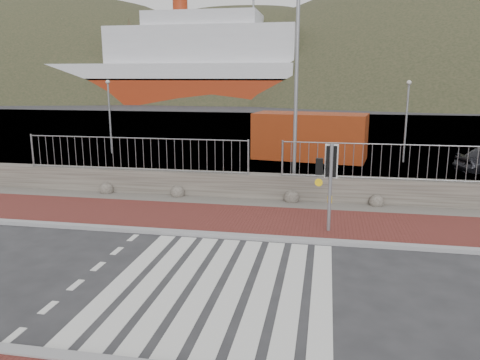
% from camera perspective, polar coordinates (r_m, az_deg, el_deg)
% --- Properties ---
extents(ground, '(220.00, 220.00, 0.00)m').
position_cam_1_polar(ground, '(10.04, -2.46, -12.82)').
color(ground, '#28282B').
rests_on(ground, ground).
extents(sidewalk_far, '(40.00, 3.00, 0.08)m').
position_cam_1_polar(sidewalk_far, '(14.15, 1.62, -5.00)').
color(sidewalk_far, maroon).
rests_on(sidewalk_far, ground).
extents(kerb_far, '(40.00, 0.25, 0.12)m').
position_cam_1_polar(kerb_far, '(12.74, 0.57, -6.95)').
color(kerb_far, gray).
rests_on(kerb_far, ground).
extents(zebra_crossing, '(4.62, 5.60, 0.01)m').
position_cam_1_polar(zebra_crossing, '(10.04, -2.47, -12.79)').
color(zebra_crossing, silver).
rests_on(zebra_crossing, ground).
extents(gravel_strip, '(40.00, 1.50, 0.06)m').
position_cam_1_polar(gravel_strip, '(16.05, 2.73, -2.92)').
color(gravel_strip, '#59544C').
rests_on(gravel_strip, ground).
extents(stone_wall, '(40.00, 0.60, 0.90)m').
position_cam_1_polar(stone_wall, '(16.72, 3.12, -0.81)').
color(stone_wall, '#4E4840').
rests_on(stone_wall, ground).
extents(railing, '(18.07, 0.07, 1.22)m').
position_cam_1_polar(railing, '(16.31, 3.10, 3.76)').
color(railing, gray).
rests_on(railing, stone_wall).
extents(quay, '(120.00, 40.00, 0.50)m').
position_cam_1_polar(quay, '(37.05, 7.26, 5.74)').
color(quay, '#4C4C4F').
rests_on(quay, ground).
extents(water, '(220.00, 50.00, 0.05)m').
position_cam_1_polar(water, '(71.90, 8.94, 8.92)').
color(water, '#3F4C54').
rests_on(water, ground).
extents(ferry, '(50.00, 16.00, 20.00)m').
position_cam_1_polar(ferry, '(81.26, -8.94, 13.09)').
color(ferry, maroon).
rests_on(ferry, ground).
extents(hills_backdrop, '(254.00, 90.00, 100.00)m').
position_cam_1_polar(hills_backdrop, '(100.64, 12.78, -3.60)').
color(hills_backdrop, '#252C1A').
rests_on(hills_backdrop, ground).
extents(traffic_signal_far, '(0.60, 0.23, 2.52)m').
position_cam_1_polar(traffic_signal_far, '(12.96, 10.87, 1.35)').
color(traffic_signal_far, gray).
rests_on(traffic_signal_far, ground).
extents(streetlight, '(1.52, 0.76, 7.56)m').
position_cam_1_polar(streetlight, '(17.02, 7.31, 12.27)').
color(streetlight, gray).
rests_on(streetlight, ground).
extents(shipping_container, '(6.11, 3.30, 2.42)m').
position_cam_1_polar(shipping_container, '(25.08, 8.50, 5.29)').
color(shipping_container, '#9B3211').
rests_on(shipping_container, ground).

